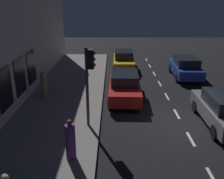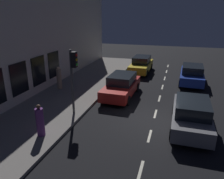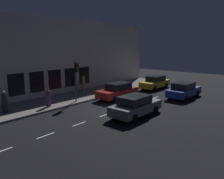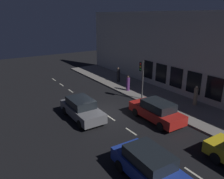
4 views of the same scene
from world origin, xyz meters
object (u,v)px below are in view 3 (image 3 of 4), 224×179
traffic_light (76,74)px  parked_car_1 (136,106)px  parked_car_3 (184,90)px  parked_car_2 (118,91)px  parked_car_0 (155,82)px  pedestrian_2 (48,98)px  pedestrian_1 (4,103)px  pedestrian_0 (84,84)px

traffic_light → parked_car_1: traffic_light is taller
traffic_light → parked_car_3: bearing=-128.2°
traffic_light → parked_car_2: size_ratio=0.80×
parked_car_0 → parked_car_2: bearing=89.3°
parked_car_2 → pedestrian_2: pedestrian_2 is taller
parked_car_1 → parked_car_2: size_ratio=0.99×
parked_car_1 → pedestrian_2: bearing=-155.6°
parked_car_3 → pedestrian_1: bearing=-117.7°
parked_car_0 → pedestrian_1: 17.16m
parked_car_0 → parked_car_1: bearing=113.4°
traffic_light → parked_car_0: (-1.98, -10.90, -1.92)m
traffic_light → pedestrian_1: bearing=75.4°
parked_car_1 → pedestrian_1: pedestrian_1 is taller
traffic_light → parked_car_0: bearing=-100.3°
pedestrian_0 → parked_car_1: bearing=73.3°
parked_car_0 → pedestrian_2: (2.49, 13.59, 0.08)m
parked_car_1 → pedestrian_2: pedestrian_2 is taller
parked_car_0 → parked_car_3: same height
parked_car_1 → pedestrian_0: size_ratio=2.66×
parked_car_0 → pedestrian_1: bearing=79.3°
parked_car_0 → pedestrian_2: 13.82m
parked_car_0 → parked_car_3: size_ratio=1.01×
parked_car_1 → parked_car_2: (4.56, -3.52, -0.00)m
traffic_light → parked_car_1: bearing=-177.0°
parked_car_2 → pedestrian_1: (3.28, 9.74, 0.15)m
traffic_light → pedestrian_2: 3.30m
parked_car_1 → parked_car_3: same height
parked_car_3 → pedestrian_1: 16.53m
parked_car_3 → pedestrian_2: 13.25m
parked_car_2 → traffic_light: bearing=67.1°
pedestrian_1 → parked_car_2: bearing=12.8°
parked_car_2 → pedestrian_0: bearing=3.5°
parked_car_0 → parked_car_3: 5.28m
parked_car_0 → pedestrian_0: size_ratio=2.65×
pedestrian_1 → pedestrian_2: pedestrian_1 is taller
pedestrian_0 → pedestrian_2: (-2.57, 6.38, -0.08)m
parked_car_2 → pedestrian_2: bearing=72.5°
parked_car_0 → parked_car_1: 11.42m
parked_car_1 → pedestrian_1: 10.02m
parked_car_3 → pedestrian_0: 10.85m
parked_car_3 → pedestrian_1: pedestrian_1 is taller
traffic_light → parked_car_3: traffic_light is taller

